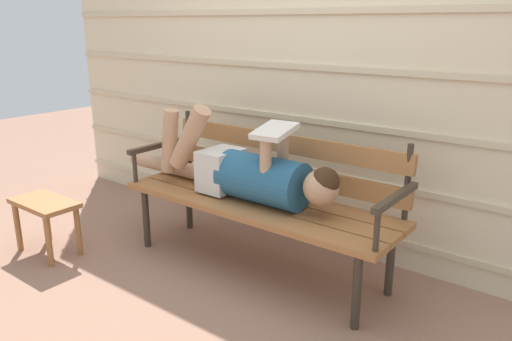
{
  "coord_description": "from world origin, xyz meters",
  "views": [
    {
      "loc": [
        1.65,
        -2.05,
        1.41
      ],
      "look_at": [
        0.0,
        0.09,
        0.61
      ],
      "focal_mm": 34.91,
      "sensor_mm": 36.0,
      "label": 1
    }
  ],
  "objects": [
    {
      "name": "park_bench",
      "position": [
        0.0,
        0.16,
        0.47
      ],
      "size": [
        1.71,
        0.52,
        0.84
      ],
      "color": "#9E6638",
      "rests_on": "ground"
    },
    {
      "name": "reclining_person",
      "position": [
        -0.08,
        0.09,
        0.59
      ],
      "size": [
        1.66,
        0.27,
        0.53
      ],
      "color": "#23567A"
    },
    {
      "name": "house_siding",
      "position": [
        0.0,
        0.65,
        1.15
      ],
      "size": [
        4.64,
        0.08,
        2.3
      ],
      "color": "beige",
      "rests_on": "ground"
    },
    {
      "name": "footstool",
      "position": [
        -1.17,
        -0.55,
        0.28
      ],
      "size": [
        0.45,
        0.25,
        0.35
      ],
      "color": "#9E6638",
      "rests_on": "ground"
    },
    {
      "name": "ground_plane",
      "position": [
        0.0,
        0.0,
        0.0
      ],
      "size": [
        12.0,
        12.0,
        0.0
      ],
      "primitive_type": "plane",
      "color": "#936B56"
    }
  ]
}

